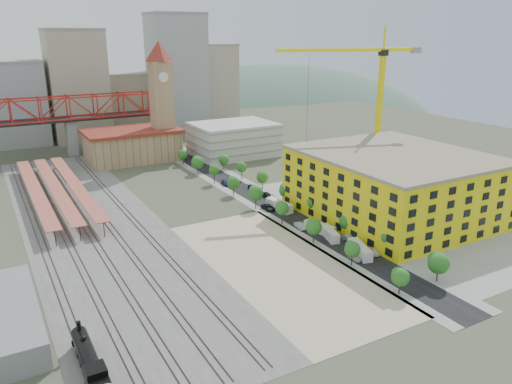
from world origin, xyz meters
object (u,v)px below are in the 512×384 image
locomotive (92,367)px  site_trailer_b (329,234)px  construction_building (394,185)px  car_0 (355,257)px  site_trailer_d (279,206)px  site_trailer_a (360,250)px  site_trailer_c (320,228)px  tower_crane (371,88)px  clock_tower (161,90)px

locomotive → site_trailer_b: bearing=22.0°
construction_building → car_0: (-29.00, -18.07, -8.70)m
site_trailer_d → locomotive: bearing=-149.4°
site_trailer_b → car_0: site_trailer_b is taller
construction_building → site_trailer_a: size_ratio=5.29×
locomotive → site_trailer_d: bearing=37.9°
site_trailer_c → locomotive: bearing=-168.9°
car_0 → tower_crane: bearing=47.8°
tower_crane → site_trailer_a: bearing=-132.3°
locomotive → site_trailer_d: 83.65m
site_trailer_a → car_0: (-3.00, -1.68, -0.60)m
site_trailer_b → car_0: bearing=-86.4°
clock_tower → site_trailer_b: (8.00, -104.44, -27.48)m
clock_tower → site_trailer_a: size_ratio=5.43×
tower_crane → site_trailer_c: 61.95m
construction_building → tower_crane: (17.13, 31.07, 23.52)m
site_trailer_a → car_0: size_ratio=2.30×
site_trailer_b → site_trailer_a: bearing=-74.0°
locomotive → tower_crane: 129.33m
site_trailer_b → site_trailer_c: size_ratio=0.96×
site_trailer_a → construction_building: bearing=49.2°
construction_building → site_trailer_b: construction_building is taller
site_trailer_b → site_trailer_d: (0.00, 24.70, 0.16)m
clock_tower → site_trailer_a: bearing=-86.1°
clock_tower → car_0: clock_tower is taller
locomotive → car_0: 64.36m
locomotive → tower_crane: tower_crane is taller
site_trailer_a → site_trailer_c: bearing=106.9°
site_trailer_d → tower_crane: bearing=6.7°
locomotive → site_trailer_a: 67.63m
construction_building → site_trailer_d: bearing=142.1°
construction_building → site_trailer_b: 27.62m
construction_building → car_0: construction_building is taller
clock_tower → site_trailer_c: size_ratio=5.62×
locomotive → tower_crane: bearing=29.7°
site_trailer_b → site_trailer_d: bearing=106.0°
tower_crane → locomotive: bearing=-150.3°
construction_building → site_trailer_c: bearing=-179.7°
tower_crane → clock_tower: bearing=126.6°
site_trailer_a → clock_tower: bearing=110.9°
site_trailer_b → site_trailer_c: (0.00, 4.30, 0.05)m
locomotive → site_trailer_c: locomotive is taller
construction_building → site_trailer_b: bearing=-170.3°
site_trailer_d → construction_building: bearing=-45.3°
locomotive → site_trailer_b: 71.20m
site_trailer_b → car_0: 13.96m
clock_tower → car_0: 121.44m
site_trailer_a → tower_crane: bearing=64.7°
site_trailer_b → site_trailer_d: 24.70m
site_trailer_c → site_trailer_d: 20.40m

